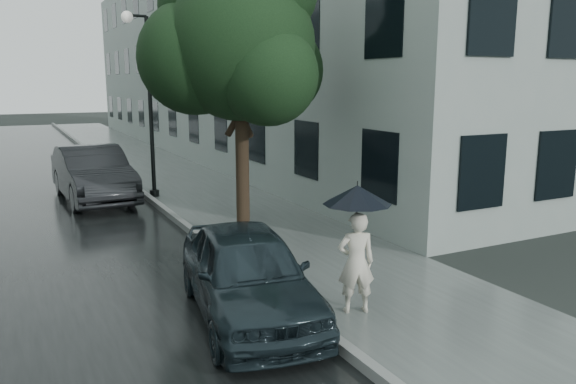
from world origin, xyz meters
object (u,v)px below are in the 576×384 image
car_near (248,273)px  street_tree (238,44)px  car_far (93,174)px  lamp_post (145,94)px  pedestrian (356,263)px

car_near → street_tree: bearing=78.0°
street_tree → car_far: (-2.35, 5.45, -3.36)m
lamp_post → car_near: bearing=-101.3°
pedestrian → lamp_post: bearing=-67.1°
lamp_post → car_far: bearing=164.8°
car_far → pedestrian: bearing=-80.5°
lamp_post → street_tree: bearing=-87.8°
lamp_post → car_near: lamp_post is taller
pedestrian → lamp_post: 10.18m
car_far → car_near: bearing=-88.4°
street_tree → car_far: street_tree is taller
street_tree → car_near: 5.61m
street_tree → lamp_post: size_ratio=1.16×
car_far → lamp_post: bearing=-11.6°
street_tree → car_far: size_ratio=1.30×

